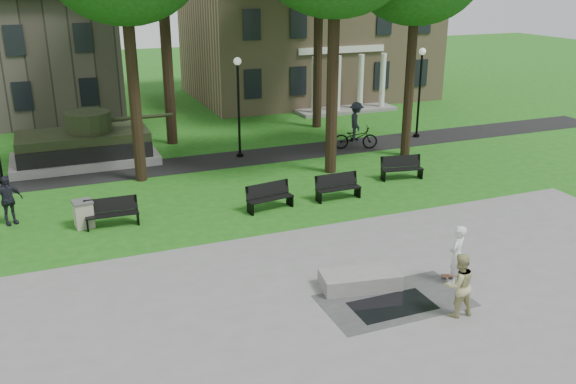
{
  "coord_description": "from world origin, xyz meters",
  "views": [
    {
      "loc": [
        -7.98,
        -14.77,
        8.3
      ],
      "look_at": [
        -0.73,
        3.1,
        1.4
      ],
      "focal_mm": 38.0,
      "sensor_mm": 36.0,
      "label": 1
    }
  ],
  "objects_px": {
    "skateboarder": "(457,255)",
    "concrete_block": "(360,280)",
    "cyclist": "(356,130)",
    "park_bench_0": "(112,212)",
    "trash_bin": "(84,214)",
    "friend_watching": "(459,285)"
  },
  "relations": [
    {
      "from": "skateboarder",
      "to": "concrete_block",
      "type": "bearing_deg",
      "value": -49.73
    },
    {
      "from": "park_bench_0",
      "to": "trash_bin",
      "type": "relative_size",
      "value": 1.89
    },
    {
      "from": "skateboarder",
      "to": "park_bench_0",
      "type": "xyz_separation_m",
      "value": [
        -8.5,
        7.99,
        -0.36
      ]
    },
    {
      "from": "skateboarder",
      "to": "friend_watching",
      "type": "bearing_deg",
      "value": 21.58
    },
    {
      "from": "cyclist",
      "to": "park_bench_0",
      "type": "xyz_separation_m",
      "value": [
        -12.6,
        -5.7,
        -0.44
      ]
    },
    {
      "from": "skateboarder",
      "to": "trash_bin",
      "type": "xyz_separation_m",
      "value": [
        -9.42,
        8.25,
        -0.4
      ]
    },
    {
      "from": "concrete_block",
      "to": "trash_bin",
      "type": "xyz_separation_m",
      "value": [
        -6.8,
        7.48,
        0.24
      ]
    },
    {
      "from": "cyclist",
      "to": "park_bench_0",
      "type": "height_order",
      "value": "cyclist"
    },
    {
      "from": "concrete_block",
      "to": "cyclist",
      "type": "relative_size",
      "value": 0.93
    },
    {
      "from": "concrete_block",
      "to": "friend_watching",
      "type": "xyz_separation_m",
      "value": [
        1.6,
        -2.23,
        0.63
      ]
    },
    {
      "from": "park_bench_0",
      "to": "trash_bin",
      "type": "distance_m",
      "value": 0.96
    },
    {
      "from": "skateboarder",
      "to": "cyclist",
      "type": "xyz_separation_m",
      "value": [
        4.1,
        13.69,
        0.08
      ]
    },
    {
      "from": "skateboarder",
      "to": "friend_watching",
      "type": "relative_size",
      "value": 1.01
    },
    {
      "from": "concrete_block",
      "to": "cyclist",
      "type": "distance_m",
      "value": 14.58
    },
    {
      "from": "friend_watching",
      "to": "cyclist",
      "type": "relative_size",
      "value": 0.72
    },
    {
      "from": "skateboarder",
      "to": "cyclist",
      "type": "height_order",
      "value": "cyclist"
    },
    {
      "from": "cyclist",
      "to": "skateboarder",
      "type": "bearing_deg",
      "value": -177.01
    },
    {
      "from": "concrete_block",
      "to": "cyclist",
      "type": "xyz_separation_m",
      "value": [
        6.73,
        12.92,
        0.72
      ]
    },
    {
      "from": "friend_watching",
      "to": "trash_bin",
      "type": "relative_size",
      "value": 1.78
    },
    {
      "from": "skateboarder",
      "to": "friend_watching",
      "type": "distance_m",
      "value": 1.79
    },
    {
      "from": "trash_bin",
      "to": "cyclist",
      "type": "bearing_deg",
      "value": 21.91
    },
    {
      "from": "skateboarder",
      "to": "trash_bin",
      "type": "bearing_deg",
      "value": -74.58
    }
  ]
}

